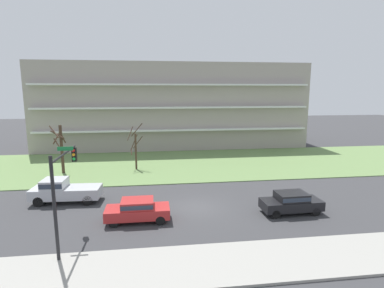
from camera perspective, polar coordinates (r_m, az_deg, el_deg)
The scene contains 10 objects.
ground at distance 24.13m, azimuth 0.91°, elevation -11.80°, with size 160.00×160.00×0.00m, color #38383A.
sidewalk_curb_near at distance 17.05m, azimuth 5.11°, elevation -21.52°, with size 80.00×4.00×0.15m, color #99968E.
grass_lawn_strip at distance 37.39m, azimuth -2.22°, elevation -3.77°, with size 80.00×16.00×0.08m, color #66844C.
apartment_building at distance 49.86m, azimuth -3.72°, elevation 7.24°, with size 41.25×12.04×13.04m.
tree_far_left at distance 35.45m, azimuth -23.46°, elevation -0.46°, with size 1.69×1.94×5.33m.
tree_left at distance 34.94m, azimuth -10.60°, elevation -0.76°, with size 1.74×1.49×5.32m.
sedan_black_near_left at distance 23.94m, azimuth 18.16°, elevation -10.28°, with size 4.45×1.92×1.57m.
pickup_silver_center_left at distance 26.93m, azimuth -23.05°, elevation -7.98°, with size 5.50×2.29×1.95m.
sedan_red_center_right at distance 21.76m, azimuth -10.20°, elevation -12.01°, with size 4.41×1.81×1.57m.
traffic_signal_mast at distance 18.70m, azimuth -23.14°, elevation -6.39°, with size 0.90×4.93×5.78m.
Camera 1 is at (-3.28, -22.15, 9.01)m, focal length 28.34 mm.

